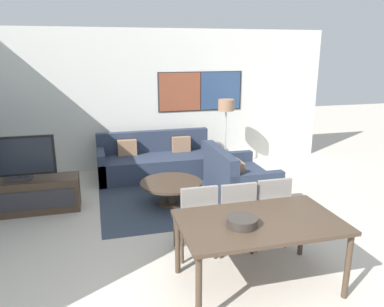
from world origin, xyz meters
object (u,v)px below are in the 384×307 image
(floor_lamp, at_px, (226,111))
(dining_chair_left, at_px, (196,216))
(dining_chair_right, at_px, (269,207))
(coffee_table, at_px, (171,187))
(dining_chair_centre, at_px, (234,212))
(sofa_side, at_px, (236,181))
(television, at_px, (16,159))
(tv_console, at_px, (21,196))
(fruit_bowl, at_px, (242,221))
(dining_table, at_px, (260,227))
(sofa_main, at_px, (156,162))

(floor_lamp, bearing_deg, dining_chair_left, -115.30)
(dining_chair_right, bearing_deg, coffee_table, 119.34)
(dining_chair_left, xyz_separation_m, dining_chair_centre, (0.47, -0.01, 0.00))
(sofa_side, bearing_deg, floor_lamp, -12.48)
(television, relative_size, floor_lamp, 0.76)
(dining_chair_centre, bearing_deg, tv_console, 144.86)
(television, bearing_deg, coffee_table, -6.47)
(dining_chair_left, bearing_deg, coffee_table, 88.96)
(television, distance_m, fruit_bowl, 3.64)
(sofa_side, xyz_separation_m, fruit_bowl, (-0.90, -2.43, 0.51))
(dining_table, bearing_deg, dining_chair_centre, 90.00)
(television, bearing_deg, sofa_side, -3.98)
(coffee_table, xyz_separation_m, dining_chair_centre, (0.44, -1.64, 0.24))
(television, distance_m, dining_chair_centre, 3.31)
(dining_chair_left, xyz_separation_m, dining_chair_right, (0.93, 0.02, 0.00))
(tv_console, distance_m, fruit_bowl, 3.67)
(television, bearing_deg, fruit_bowl, -47.21)
(television, height_order, sofa_side, television)
(coffee_table, distance_m, dining_chair_left, 1.64)
(sofa_main, distance_m, dining_chair_left, 3.09)
(sofa_side, relative_size, coffee_table, 1.38)
(dining_table, xyz_separation_m, floor_lamp, (1.00, 3.80, 0.54))
(floor_lamp, bearing_deg, coffee_table, -134.35)
(coffee_table, distance_m, floor_lamp, 2.25)
(tv_console, xyz_separation_m, sofa_side, (3.37, -0.23, 0.02))
(sofa_main, height_order, dining_chair_right, dining_chair_right)
(sofa_main, relative_size, dining_chair_left, 2.42)
(dining_chair_centre, bearing_deg, coffee_table, 104.90)
(sofa_main, relative_size, dining_table, 1.36)
(coffee_table, bearing_deg, television, 173.53)
(sofa_side, height_order, fruit_bowl, sofa_side)
(tv_console, relative_size, television, 1.56)
(floor_lamp, bearing_deg, fruit_bowl, -107.45)
(dining_chair_left, height_order, floor_lamp, floor_lamp)
(dining_table, xyz_separation_m, dining_chair_centre, (-0.00, 0.70, -0.15))
(television, height_order, dining_chair_left, television)
(tv_console, distance_m, sofa_main, 2.56)
(dining_table, bearing_deg, sofa_side, 74.02)
(sofa_main, bearing_deg, coffee_table, -90.00)
(floor_lamp, bearing_deg, sofa_main, -179.71)
(coffee_table, bearing_deg, dining_table, -79.43)
(sofa_main, xyz_separation_m, dining_chair_centre, (0.44, -3.10, 0.24))
(sofa_main, xyz_separation_m, coffee_table, (0.00, -1.46, 0.00))
(dining_table, bearing_deg, tv_console, 136.07)
(sofa_main, relative_size, fruit_bowl, 7.33)
(tv_console, xyz_separation_m, sofa_main, (2.26, 1.20, 0.02))
(sofa_side, bearing_deg, tv_console, 86.03)
(dining_chair_centre, xyz_separation_m, floor_lamp, (1.00, 3.10, 0.69))
(sofa_main, height_order, floor_lamp, floor_lamp)
(fruit_bowl, bearing_deg, dining_chair_right, 49.48)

